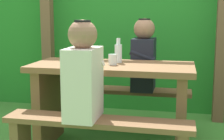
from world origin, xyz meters
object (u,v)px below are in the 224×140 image
at_px(picnic_table, 112,92).
at_px(bench_far, 122,100).
at_px(drinking_glass, 113,59).
at_px(person_black_coat, 144,57).
at_px(bench_near, 97,135).
at_px(person_white_shirt, 83,74).
at_px(bottle_left, 118,52).
at_px(cell_phone, 93,60).

xyz_separation_m(picnic_table, bench_far, (0.00, 0.51, -0.21)).
relative_size(picnic_table, drinking_glass, 15.30).
distance_m(bench_far, person_black_coat, 0.50).
bearing_deg(bench_near, person_black_coat, 78.02).
bearing_deg(bench_near, bench_far, 90.00).
relative_size(bench_near, drinking_glass, 15.30).
height_order(person_white_shirt, person_black_coat, same).
distance_m(person_white_shirt, bottle_left, 0.63).
xyz_separation_m(picnic_table, bench_near, (0.00, -0.51, -0.21)).
height_order(picnic_table, bench_near, picnic_table).
relative_size(person_white_shirt, bottle_left, 3.30).
height_order(picnic_table, person_black_coat, person_black_coat).
bearing_deg(bottle_left, picnic_table, -109.64).
distance_m(bench_near, bottle_left, 0.82).
xyz_separation_m(bench_far, bottle_left, (0.04, -0.41, 0.54)).
bearing_deg(bottle_left, bench_near, -93.34).
relative_size(bench_far, cell_phone, 10.00).
height_order(person_black_coat, drinking_glass, person_black_coat).
relative_size(picnic_table, cell_phone, 10.00).
distance_m(person_black_coat, bottle_left, 0.46).
relative_size(bench_far, person_black_coat, 1.95).
bearing_deg(drinking_glass, cell_phone, 139.16).
height_order(person_white_shirt, drinking_glass, person_white_shirt).
xyz_separation_m(person_white_shirt, bottle_left, (0.14, 0.61, 0.09)).
bearing_deg(bench_near, person_white_shirt, 178.16).
bearing_deg(bottle_left, drinking_glass, -98.83).
bearing_deg(bottle_left, person_black_coat, 66.12).
relative_size(bench_near, person_white_shirt, 1.95).
xyz_separation_m(bench_far, cell_phone, (-0.21, -0.36, 0.46)).
xyz_separation_m(picnic_table, person_white_shirt, (-0.10, -0.51, 0.25)).
distance_m(picnic_table, bench_near, 0.55).
relative_size(picnic_table, bench_far, 1.00).
bearing_deg(person_white_shirt, bottle_left, 77.19).
bearing_deg(person_white_shirt, bench_far, 84.25).
relative_size(bottle_left, cell_phone, 1.56).
bearing_deg(person_black_coat, bench_near, -101.98).
bearing_deg(person_white_shirt, picnic_table, 78.58).
bearing_deg(drinking_glass, bottle_left, 81.17).
bearing_deg(person_black_coat, picnic_table, -113.07).
bearing_deg(bench_near, picnic_table, 90.00).
relative_size(person_black_coat, drinking_glass, 7.86).
distance_m(bench_near, bench_far, 1.03).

